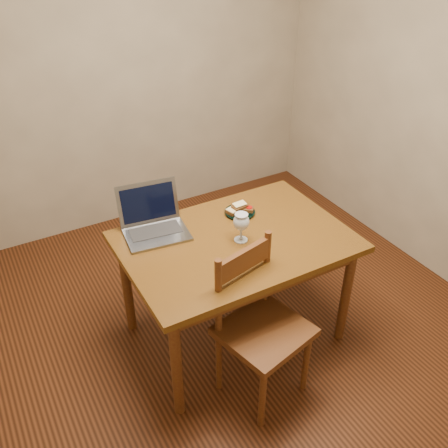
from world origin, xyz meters
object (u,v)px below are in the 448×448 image
laptop (153,219)px  plate (240,212)px  chair (261,321)px  table (236,251)px  milk_glass (241,227)px

laptop → plate: bearing=-3.6°
chair → table: bearing=63.9°
table → chair: bearing=-102.6°
table → chair: 0.47m
chair → laptop: 0.87m
laptop → milk_glass: bearing=-34.8°
chair → milk_glass: milk_glass is taller
plate → laptop: bearing=169.4°
chair → plate: chair is taller
table → plate: bearing=54.4°
milk_glass → table: bearing=126.0°
milk_glass → laptop: 0.53m
chair → plate: (0.26, 0.66, 0.24)m
chair → laptop: laptop is taller
chair → laptop: bearing=96.4°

